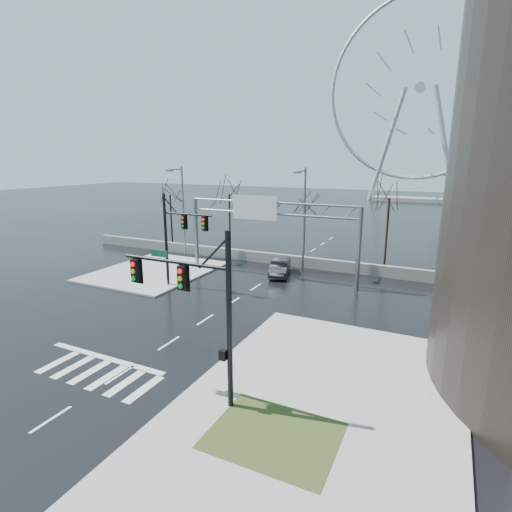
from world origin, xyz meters
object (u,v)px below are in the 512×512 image
Objects in this scene: signal_mast_far at (176,232)px; car at (280,267)px; ferris_wheel at (419,95)px; sign_gantry at (266,223)px; signal_mast_near at (201,300)px.

car is at bearing 49.32° from signal_mast_far.
signal_mast_far is 89.30m from ferris_wheel.
car is at bearing 58.46° from sign_gantry.
ferris_wheel reaches higher than signal_mast_far.
sign_gantry is 3.47× the size of car.
signal_mast_far is 0.16× the size of ferris_wheel.
car is at bearing 102.93° from signal_mast_near.
car is at bearing -93.30° from ferris_wheel.
sign_gantry is 82.91m from ferris_wheel.
ferris_wheel is at bearing 71.06° from car.
sign_gantry is at bearing -137.18° from car.
ferris_wheel is (5.38, 80.04, 20.95)m from sign_gantry.
sign_gantry is (-5.52, 19.00, 0.31)m from signal_mast_near.
signal_mast_near is at bearing -92.71° from car.
ferris_wheel is (-0.14, 99.04, 21.26)m from signal_mast_near.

